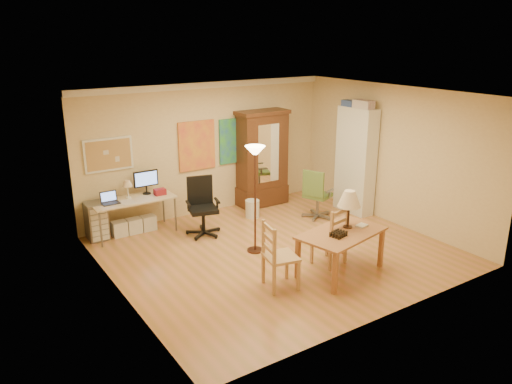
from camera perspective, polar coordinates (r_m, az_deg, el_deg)
floor at (r=8.75m, az=2.40°, el=-6.75°), size 5.50×5.50×0.00m
crown_molding at (r=10.11m, az=-5.70°, el=12.05°), size 5.50×0.08×0.12m
corkboard at (r=9.54m, az=-16.50°, el=4.13°), size 0.90×0.04×0.62m
art_panel_left at (r=10.20m, az=-6.77°, el=5.28°), size 0.80×0.04×1.00m
art_panel_right at (r=10.62m, az=-2.41°, el=5.89°), size 0.75×0.04×0.95m
dining_table at (r=7.87m, az=10.08°, el=-3.44°), size 1.52×1.10×1.29m
ladder_chair_back at (r=8.19m, az=8.55°, el=-5.16°), size 0.53×0.52×1.00m
ladder_chair_left at (r=7.38m, az=2.61°, el=-7.51°), size 0.54×0.56×1.03m
torchiere_lamp at (r=8.24m, az=-0.10°, el=2.77°), size 0.34×0.34×1.87m
computer_desk at (r=9.64m, az=-13.71°, el=-2.21°), size 1.52×0.66×1.15m
office_chair_black at (r=9.40m, az=-6.08°, el=-3.14°), size 0.67×0.67×1.09m
office_chair_green at (r=10.24m, az=6.94°, el=-1.49°), size 0.64×0.64×1.03m
drawer_cart at (r=9.57m, az=-17.76°, el=-3.18°), size 0.35×0.42×0.70m
armoire at (r=10.83m, az=0.71°, el=3.16°), size 1.13×0.53×2.07m
bookshelf at (r=10.53m, az=11.31°, el=3.49°), size 0.33×0.88×2.20m
wastebin at (r=10.24m, az=-0.41°, el=-1.92°), size 0.29×0.29×0.36m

